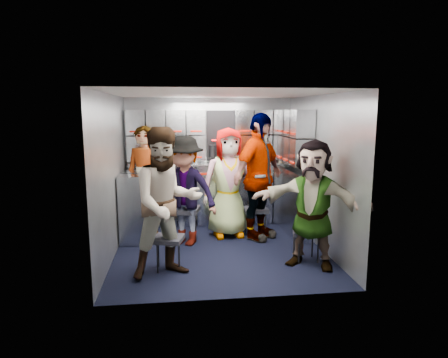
{
  "coord_description": "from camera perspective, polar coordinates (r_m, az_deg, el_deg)",
  "views": [
    {
      "loc": [
        -0.57,
        -5.25,
        1.89
      ],
      "look_at": [
        0.11,
        0.35,
        0.92
      ],
      "focal_mm": 32.0,
      "sensor_mm": 36.0,
      "label": 1
    }
  ],
  "objects": [
    {
      "name": "cup_left",
      "position": [
        6.55,
        -11.42,
        2.54
      ],
      "size": [
        0.07,
        0.07,
        0.11
      ],
      "primitive_type": "cylinder",
      "color": "tan",
      "rests_on": "counter"
    },
    {
      "name": "locker_bank_right",
      "position": [
        6.24,
        10.12,
        5.95
      ],
      "size": [
        0.28,
        1.0,
        0.82
      ],
      "primitive_type": "cube",
      "color": "#949AA3",
      "rests_on": "wall_right"
    },
    {
      "name": "ceiling",
      "position": [
        5.29,
        -0.74,
        12.06
      ],
      "size": [
        2.8,
        3.0,
        0.02
      ],
      "primitive_type": "cube",
      "color": "silver",
      "rests_on": "wall_back"
    },
    {
      "name": "counter",
      "position": [
        6.63,
        -1.92,
        2.18
      ],
      "size": [
        2.68,
        0.42,
        0.03
      ],
      "primitive_type": "cube",
      "color": "#B9BBC0",
      "rests_on": "cart_bank_back"
    },
    {
      "name": "attendant_arc_e",
      "position": [
        4.92,
        12.51,
        -3.5
      ],
      "size": [
        1.47,
        1.16,
        1.56
      ],
      "primitive_type": "imported",
      "rotation": [
        0.0,
        0.0,
        -0.56
      ],
      "color": "black",
      "rests_on": "ground"
    },
    {
      "name": "jump_seat_center",
      "position": [
        6.25,
        0.41,
        -4.17
      ],
      "size": [
        0.45,
        0.44,
        0.43
      ],
      "rotation": [
        0.0,
        0.0,
        -0.31
      ],
      "color": "black",
      "rests_on": "ground"
    },
    {
      "name": "cart_bank_left",
      "position": [
        6.01,
        -12.67,
        -3.88
      ],
      "size": [
        0.38,
        0.76,
        0.99
      ],
      "primitive_type": "cube",
      "color": "#949AA3",
      "rests_on": "ground"
    },
    {
      "name": "attendant_arc_d",
      "position": [
        5.85,
        4.96,
        0.3
      ],
      "size": [
        1.1,
        1.08,
        1.86
      ],
      "primitive_type": "imported",
      "rotation": [
        0.0,
        0.0,
        0.76
      ],
      "color": "black",
      "rests_on": "ground"
    },
    {
      "name": "attendant_arc_b",
      "position": [
        5.63,
        -5.69,
        -1.7
      ],
      "size": [
        1.15,
        0.99,
        1.55
      ],
      "primitive_type": "imported",
      "rotation": [
        0.0,
        0.0,
        -0.51
      ],
      "color": "black",
      "rests_on": "ground"
    },
    {
      "name": "wall_left",
      "position": [
        5.39,
        -15.69,
        0.44
      ],
      "size": [
        0.04,
        3.0,
        2.1
      ],
      "primitive_type": "cube",
      "color": "gray",
      "rests_on": "ground"
    },
    {
      "name": "attendant_arc_a",
      "position": [
        4.55,
        -8.17,
        -3.44
      ],
      "size": [
        1.0,
        0.89,
        1.71
      ],
      "primitive_type": "imported",
      "rotation": [
        0.0,
        0.0,
        0.33
      ],
      "color": "black",
      "rests_on": "ground"
    },
    {
      "name": "jump_seat_near_left",
      "position": [
        4.86,
        -7.98,
        -8.7
      ],
      "size": [
        0.41,
        0.4,
        0.4
      ],
      "rotation": [
        0.0,
        0.0,
        -0.25
      ],
      "color": "black",
      "rests_on": "ground"
    },
    {
      "name": "floor",
      "position": [
        5.61,
        -0.69,
        -9.9
      ],
      "size": [
        3.0,
        3.0,
        0.0
      ],
      "primitive_type": "plane",
      "color": "black",
      "rests_on": "ground"
    },
    {
      "name": "right_cabinet",
      "position": [
        6.28,
        10.12,
        -3.16
      ],
      "size": [
        0.28,
        1.2,
        1.0
      ],
      "primitive_type": "cube",
      "color": "#949AA3",
      "rests_on": "ground"
    },
    {
      "name": "jump_seat_mid_right",
      "position": [
        6.14,
        4.54,
        -4.59
      ],
      "size": [
        0.36,
        0.34,
        0.42
      ],
      "rotation": [
        0.0,
        0.0,
        -0.01
      ],
      "color": "black",
      "rests_on": "ground"
    },
    {
      "name": "jump_seat_mid_left",
      "position": [
        5.89,
        -5.67,
        -4.64
      ],
      "size": [
        0.48,
        0.47,
        0.49
      ],
      "rotation": [
        0.0,
        0.0,
        -0.21
      ],
      "color": "black",
      "rests_on": "ground"
    },
    {
      "name": "cart_bank_back",
      "position": [
        6.71,
        -1.89,
        -2.22
      ],
      "size": [
        2.68,
        0.38,
        0.99
      ],
      "primitive_type": "cube",
      "color": "#949AA3",
      "rests_on": "ground"
    },
    {
      "name": "attendant_arc_c",
      "position": [
        5.98,
        0.64,
        -0.53
      ],
      "size": [
        0.84,
        0.58,
        1.64
      ],
      "primitive_type": "imported",
      "rotation": [
        0.0,
        0.0,
        0.07
      ],
      "color": "black",
      "rests_on": "ground"
    },
    {
      "name": "bottle_mid",
      "position": [
        6.54,
        -4.2,
        3.4
      ],
      "size": [
        0.07,
        0.07,
        0.27
      ],
      "primitive_type": "cylinder",
      "color": "white",
      "rests_on": "counter"
    },
    {
      "name": "bottle_right",
      "position": [
        6.6,
        1.17,
        3.3
      ],
      "size": [
        0.07,
        0.07,
        0.23
      ],
      "primitive_type": "cylinder",
      "color": "white",
      "rests_on": "counter"
    },
    {
      "name": "bottle_left",
      "position": [
        6.54,
        -4.08,
        3.18
      ],
      "size": [
        0.06,
        0.06,
        0.22
      ],
      "primitive_type": "cylinder",
      "color": "white",
      "rests_on": "counter"
    },
    {
      "name": "wall_right",
      "position": [
        5.67,
        13.49,
        0.99
      ],
      "size": [
        0.04,
        3.0,
        2.1
      ],
      "primitive_type": "cube",
      "color": "gray",
      "rests_on": "ground"
    },
    {
      "name": "locker_bank_back",
      "position": [
        6.64,
        -1.98,
        6.32
      ],
      "size": [
        2.68,
        0.28,
        0.82
      ],
      "primitive_type": "cube",
      "color": "#949AA3",
      "rests_on": "wall_back"
    },
    {
      "name": "wall_back",
      "position": [
        6.83,
        -2.07,
        2.7
      ],
      "size": [
        2.8,
        0.04,
        2.1
      ],
      "primitive_type": "cube",
      "color": "gray",
      "rests_on": "ground"
    },
    {
      "name": "coffee_niche",
      "position": [
        6.72,
        -0.49,
        6.19
      ],
      "size": [
        0.46,
        0.16,
        0.84
      ],
      "primitive_type": null,
      "color": "black",
      "rests_on": "wall_back"
    },
    {
      "name": "cup_right",
      "position": [
        6.77,
        8.18,
        2.77
      ],
      "size": [
        0.08,
        0.08,
        0.09
      ],
      "primitive_type": "cylinder",
      "color": "tan",
      "rests_on": "counter"
    },
    {
      "name": "attendant_standing",
      "position": [
        6.22,
        -11.24,
        -0.21
      ],
      "size": [
        0.7,
        0.57,
        1.66
      ],
      "primitive_type": "imported",
      "rotation": [
        0.0,
        0.0,
        -0.32
      ],
      "color": "black",
      "rests_on": "ground"
    },
    {
      "name": "red_latch_strip",
      "position": [
        6.45,
        -1.75,
        0.76
      ],
      "size": [
        2.6,
        0.02,
        0.03
      ],
      "primitive_type": "cube",
      "color": "#A11105",
      "rests_on": "cart_bank_back"
    },
    {
      "name": "jump_seat_near_right",
      "position": [
        5.2,
        11.67,
        -7.65
      ],
      "size": [
        0.41,
        0.4,
        0.4
      ],
      "rotation": [
        0.0,
        0.0,
        -0.27
      ],
      "color": "black",
      "rests_on": "ground"
    }
  ]
}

